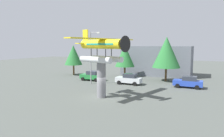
# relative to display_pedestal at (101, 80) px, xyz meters

# --- Properties ---
(ground_plane) EXTENTS (140.00, 140.00, 0.00)m
(ground_plane) POSITION_rel_display_pedestal_xyz_m (0.00, 0.00, -2.17)
(ground_plane) COLOR #4C514C
(display_pedestal) EXTENTS (1.10, 1.10, 4.33)m
(display_pedestal) POSITION_rel_display_pedestal_xyz_m (0.00, 0.00, 0.00)
(display_pedestal) COLOR slate
(display_pedestal) RESTS_ON ground
(floatplane_monument) EXTENTS (7.19, 10.31, 4.00)m
(floatplane_monument) POSITION_rel_display_pedestal_xyz_m (0.13, -0.04, 3.84)
(floatplane_monument) COLOR silver
(floatplane_monument) RESTS_ON display_pedestal
(car_near_green) EXTENTS (4.20, 2.02, 1.76)m
(car_near_green) POSITION_rel_display_pedestal_xyz_m (-7.29, 9.84, -1.29)
(car_near_green) COLOR #237A38
(car_near_green) RESTS_ON ground
(car_mid_silver) EXTENTS (4.20, 2.02, 1.76)m
(car_mid_silver) POSITION_rel_display_pedestal_xyz_m (0.01, 9.41, -1.29)
(car_mid_silver) COLOR silver
(car_mid_silver) RESTS_ON ground
(car_far_blue) EXTENTS (4.20, 2.02, 1.76)m
(car_far_blue) POSITION_rel_display_pedestal_xyz_m (9.02, 10.67, -1.29)
(car_far_blue) COLOR #2847B7
(car_far_blue) RESTS_ON ground
(streetlight_primary) EXTENTS (1.84, 0.28, 8.48)m
(streetlight_primary) POSITION_rel_display_pedestal_xyz_m (-5.59, 6.99, 2.72)
(streetlight_primary) COLOR gray
(streetlight_primary) RESTS_ON ground
(storefront_building) EXTENTS (14.20, 6.34, 6.19)m
(storefront_building) POSITION_rel_display_pedestal_xyz_m (1.50, 22.00, 0.93)
(storefront_building) COLOR slate
(storefront_building) RESTS_ON ground
(tree_west) EXTENTS (3.78, 3.78, 6.39)m
(tree_west) POSITION_rel_display_pedestal_xyz_m (-14.61, 14.31, 2.11)
(tree_west) COLOR brown
(tree_west) RESTS_ON ground
(tree_east) EXTENTS (3.86, 3.86, 6.45)m
(tree_east) POSITION_rel_display_pedestal_xyz_m (-3.41, 15.97, 2.12)
(tree_east) COLOR brown
(tree_east) RESTS_ON ground
(tree_center_back) EXTENTS (4.86, 4.86, 7.84)m
(tree_center_back) POSITION_rel_display_pedestal_xyz_m (4.85, 15.01, 2.97)
(tree_center_back) COLOR brown
(tree_center_back) RESTS_ON ground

